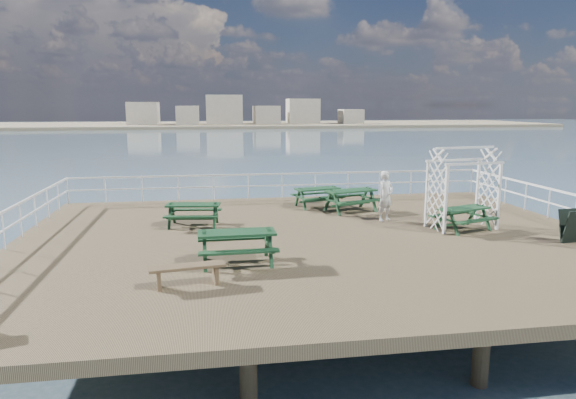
{
  "coord_description": "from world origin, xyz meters",
  "views": [
    {
      "loc": [
        -3.2,
        -14.93,
        3.98
      ],
      "look_at": [
        -0.74,
        0.51,
        1.1
      ],
      "focal_mm": 32.0,
      "sensor_mm": 36.0,
      "label": 1
    }
  ],
  "objects_px": {
    "picnic_table_e": "(464,214)",
    "trellis_arbor": "(463,192)",
    "picnic_table_d": "(237,240)",
    "picnic_table_c": "(318,193)",
    "picnic_table_a": "(193,210)",
    "person": "(386,196)",
    "flat_bench_near": "(187,270)",
    "picnic_table_b": "(351,196)"
  },
  "relations": [
    {
      "from": "picnic_table_e",
      "to": "trellis_arbor",
      "type": "xyz_separation_m",
      "value": [
        0.07,
        0.28,
        0.65
      ]
    },
    {
      "from": "picnic_table_e",
      "to": "trellis_arbor",
      "type": "distance_m",
      "value": 0.71
    },
    {
      "from": "picnic_table_d",
      "to": "picnic_table_c",
      "type": "bearing_deg",
      "value": 61.48
    },
    {
      "from": "picnic_table_a",
      "to": "picnic_table_d",
      "type": "relative_size",
      "value": 0.97
    },
    {
      "from": "picnic_table_c",
      "to": "trellis_arbor",
      "type": "bearing_deg",
      "value": -60.17
    },
    {
      "from": "picnic_table_e",
      "to": "person",
      "type": "xyz_separation_m",
      "value": [
        -2.01,
        1.75,
        0.33
      ]
    },
    {
      "from": "flat_bench_near",
      "to": "person",
      "type": "xyz_separation_m",
      "value": [
        6.62,
        5.66,
        0.51
      ]
    },
    {
      "from": "picnic_table_b",
      "to": "picnic_table_c",
      "type": "height_order",
      "value": "picnic_table_b"
    },
    {
      "from": "picnic_table_b",
      "to": "picnic_table_d",
      "type": "height_order",
      "value": "picnic_table_d"
    },
    {
      "from": "trellis_arbor",
      "to": "flat_bench_near",
      "type": "bearing_deg",
      "value": -162.26
    },
    {
      "from": "picnic_table_e",
      "to": "picnic_table_b",
      "type": "bearing_deg",
      "value": 108.91
    },
    {
      "from": "picnic_table_b",
      "to": "picnic_table_d",
      "type": "distance_m",
      "value": 7.52
    },
    {
      "from": "picnic_table_b",
      "to": "picnic_table_d",
      "type": "bearing_deg",
      "value": -144.72
    },
    {
      "from": "picnic_table_c",
      "to": "picnic_table_d",
      "type": "relative_size",
      "value": 1.02
    },
    {
      "from": "picnic_table_c",
      "to": "picnic_table_d",
      "type": "height_order",
      "value": "picnic_table_d"
    },
    {
      "from": "picnic_table_e",
      "to": "person",
      "type": "relative_size",
      "value": 1.2
    },
    {
      "from": "picnic_table_a",
      "to": "picnic_table_e",
      "type": "height_order",
      "value": "picnic_table_a"
    },
    {
      "from": "picnic_table_b",
      "to": "person",
      "type": "relative_size",
      "value": 1.31
    },
    {
      "from": "picnic_table_b",
      "to": "picnic_table_c",
      "type": "bearing_deg",
      "value": 118.79
    },
    {
      "from": "picnic_table_d",
      "to": "picnic_table_a",
      "type": "bearing_deg",
      "value": 104.11
    },
    {
      "from": "picnic_table_a",
      "to": "person",
      "type": "height_order",
      "value": "person"
    },
    {
      "from": "trellis_arbor",
      "to": "person",
      "type": "height_order",
      "value": "trellis_arbor"
    },
    {
      "from": "picnic_table_a",
      "to": "picnic_table_b",
      "type": "distance_m",
      "value": 6.06
    },
    {
      "from": "picnic_table_a",
      "to": "picnic_table_d",
      "type": "height_order",
      "value": "picnic_table_d"
    },
    {
      "from": "picnic_table_a",
      "to": "person",
      "type": "xyz_separation_m",
      "value": [
        6.61,
        -0.2,
        0.32
      ]
    },
    {
      "from": "picnic_table_b",
      "to": "picnic_table_c",
      "type": "xyz_separation_m",
      "value": [
        -1.06,
        1.06,
        -0.05
      ]
    },
    {
      "from": "picnic_table_b",
      "to": "flat_bench_near",
      "type": "bearing_deg",
      "value": -144.76
    },
    {
      "from": "picnic_table_e",
      "to": "picnic_table_a",
      "type": "bearing_deg",
      "value": 147.73
    },
    {
      "from": "flat_bench_near",
      "to": "picnic_table_e",
      "type": "bearing_deg",
      "value": 15.79
    },
    {
      "from": "picnic_table_c",
      "to": "trellis_arbor",
      "type": "distance_m",
      "value": 5.8
    },
    {
      "from": "picnic_table_c",
      "to": "person",
      "type": "relative_size",
      "value": 1.16
    },
    {
      "from": "picnic_table_c",
      "to": "picnic_table_e",
      "type": "height_order",
      "value": "picnic_table_c"
    },
    {
      "from": "picnic_table_b",
      "to": "flat_bench_near",
      "type": "relative_size",
      "value": 1.33
    },
    {
      "from": "person",
      "to": "picnic_table_e",
      "type": "bearing_deg",
      "value": -66.74
    },
    {
      "from": "picnic_table_e",
      "to": "trellis_arbor",
      "type": "relative_size",
      "value": 0.78
    },
    {
      "from": "picnic_table_a",
      "to": "trellis_arbor",
      "type": "height_order",
      "value": "trellis_arbor"
    },
    {
      "from": "picnic_table_c",
      "to": "person",
      "type": "bearing_deg",
      "value": -69.63
    },
    {
      "from": "picnic_table_a",
      "to": "person",
      "type": "bearing_deg",
      "value": 5.64
    },
    {
      "from": "picnic_table_b",
      "to": "picnic_table_e",
      "type": "xyz_separation_m",
      "value": [
        2.76,
        -3.48,
        -0.06
      ]
    },
    {
      "from": "trellis_arbor",
      "to": "picnic_table_e",
      "type": "bearing_deg",
      "value": -111.62
    },
    {
      "from": "picnic_table_d",
      "to": "picnic_table_e",
      "type": "relative_size",
      "value": 0.95
    },
    {
      "from": "picnic_table_a",
      "to": "trellis_arbor",
      "type": "distance_m",
      "value": 8.87
    }
  ]
}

